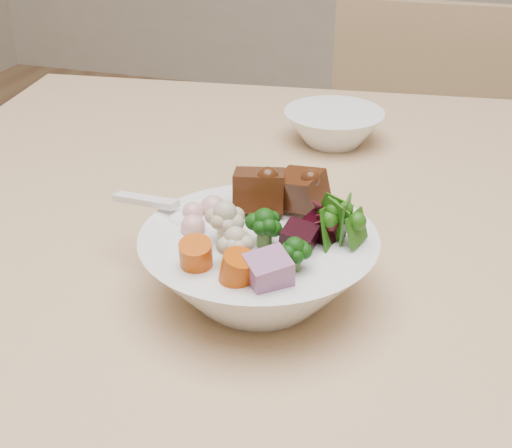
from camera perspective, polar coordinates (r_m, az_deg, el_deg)
name	(u,v)px	position (r m, az deg, el deg)	size (l,w,h in m)	color
chair_far	(417,210)	(1.53, 12.73, 1.13)	(0.43, 0.43, 0.91)	tan
food_bowl	(261,261)	(0.65, 0.39, -2.97)	(0.21, 0.21, 0.12)	white
soup_spoon	(177,215)	(0.67, -6.37, 0.71)	(0.11, 0.06, 0.02)	white
side_bowl	(333,127)	(0.99, 6.21, 7.70)	(0.14, 0.14, 0.05)	white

